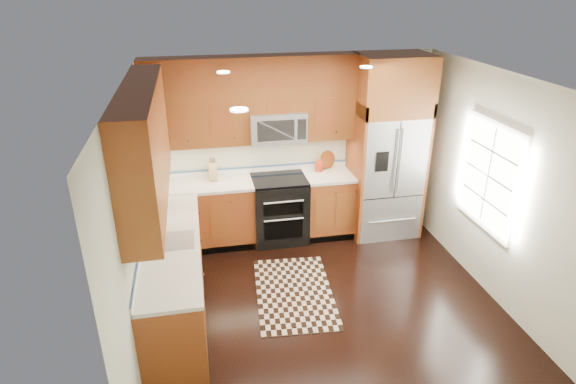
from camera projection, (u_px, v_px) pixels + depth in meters
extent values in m
plane|color=black|center=(326.00, 305.00, 5.64)|extent=(4.00, 4.00, 0.00)
cube|color=silver|center=(292.00, 146.00, 6.90)|extent=(4.00, 0.02, 2.60)
cube|color=silver|center=(135.00, 223.00, 4.75)|extent=(0.02, 4.00, 2.60)
cube|color=silver|center=(500.00, 190.00, 5.47)|extent=(0.02, 4.00, 2.60)
cube|color=white|center=(490.00, 176.00, 5.60)|extent=(0.04, 1.10, 1.30)
cube|color=white|center=(489.00, 176.00, 5.60)|extent=(0.02, 0.95, 1.15)
cube|color=brown|center=(204.00, 216.00, 6.74)|extent=(1.37, 0.60, 0.90)
cube|color=brown|center=(329.00, 205.00, 7.07)|extent=(0.72, 0.60, 0.90)
cube|color=brown|center=(175.00, 279.00, 5.33)|extent=(0.60, 2.40, 0.90)
cube|color=silver|center=(256.00, 181.00, 6.68)|extent=(2.85, 0.62, 0.04)
cube|color=silver|center=(171.00, 243.00, 5.14)|extent=(0.62, 2.40, 0.04)
cube|color=brown|center=(253.00, 115.00, 6.43)|extent=(2.85, 0.33, 0.75)
cube|color=brown|center=(147.00, 165.00, 4.74)|extent=(0.33, 2.40, 0.75)
cube|color=brown|center=(251.00, 71.00, 6.19)|extent=(2.85, 0.33, 0.40)
cube|color=brown|center=(140.00, 107.00, 4.51)|extent=(0.33, 2.40, 0.40)
cube|color=black|center=(279.00, 210.00, 6.90)|extent=(0.76, 0.64, 0.92)
cube|color=black|center=(279.00, 179.00, 6.71)|extent=(0.76, 0.60, 0.02)
cube|color=black|center=(283.00, 209.00, 6.56)|extent=(0.55, 0.01, 0.18)
cube|color=black|center=(284.00, 230.00, 6.69)|extent=(0.55, 0.01, 0.28)
cylinder|color=#B2B2B7|center=(284.00, 202.00, 6.48)|extent=(0.55, 0.02, 0.02)
cylinder|color=#B2B2B7|center=(284.00, 220.00, 6.59)|extent=(0.55, 0.02, 0.02)
cube|color=#B2B2B7|center=(277.00, 126.00, 6.53)|extent=(0.76, 0.40, 0.42)
cube|color=black|center=(276.00, 131.00, 6.34)|extent=(0.50, 0.01, 0.28)
cube|color=#B2B2B7|center=(385.00, 174.00, 6.96)|extent=(0.90, 0.74, 1.80)
cube|color=black|center=(397.00, 161.00, 6.48)|extent=(0.01, 0.01, 1.08)
cube|color=black|center=(382.00, 162.00, 6.44)|extent=(0.18, 0.01, 0.28)
cube|color=brown|center=(354.00, 170.00, 6.84)|extent=(0.04, 0.74, 2.00)
cube|color=brown|center=(416.00, 166.00, 7.01)|extent=(0.04, 0.74, 2.00)
cube|color=brown|center=(393.00, 84.00, 6.43)|extent=(0.98, 0.74, 0.80)
cube|color=#B2B2B7|center=(170.00, 240.00, 5.13)|extent=(0.50, 0.42, 0.02)
cylinder|color=#B2B2B7|center=(151.00, 222.00, 5.24)|extent=(0.02, 0.02, 0.28)
torus|color=#B2B2B7|center=(149.00, 214.00, 5.11)|extent=(0.18, 0.02, 0.18)
cube|color=black|center=(294.00, 292.00, 5.86)|extent=(1.03, 1.58, 0.01)
cube|color=#AA8252|center=(213.00, 171.00, 6.65)|extent=(0.12, 0.16, 0.25)
cylinder|color=#AF2D15|center=(319.00, 166.00, 6.94)|extent=(0.13, 0.13, 0.15)
cylinder|color=brown|center=(327.00, 167.00, 7.08)|extent=(0.35, 0.35, 0.02)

